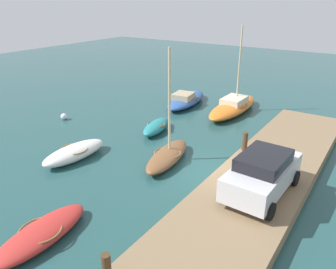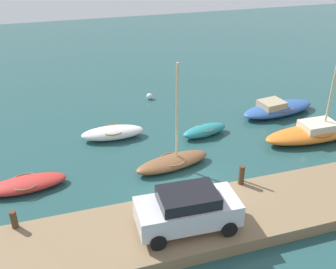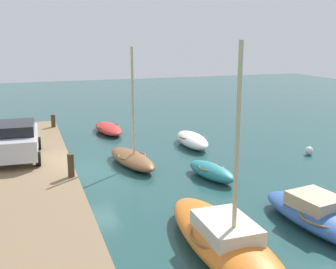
{
  "view_description": "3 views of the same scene",
  "coord_description": "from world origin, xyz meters",
  "px_view_note": "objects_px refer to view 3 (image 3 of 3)",
  "views": [
    {
      "loc": [
        -13.02,
        -6.43,
        7.93
      ],
      "look_at": [
        0.79,
        2.81,
        1.03
      ],
      "focal_mm": 35.87,
      "sensor_mm": 36.0,
      "label": 1
    },
    {
      "loc": [
        -5.78,
        -14.66,
        11.4
      ],
      "look_at": [
        0.25,
        4.4,
        0.8
      ],
      "focal_mm": 42.02,
      "sensor_mm": 36.0,
      "label": 2
    },
    {
      "loc": [
        18.66,
        -2.52,
        6.18
      ],
      "look_at": [
        -1.41,
        4.47,
        1.12
      ],
      "focal_mm": 43.94,
      "sensor_mm": 36.0,
      "label": 3
    }
  ],
  "objects_px": {
    "motorboat_blue": "(328,219)",
    "mooring_post_mid_west": "(71,165)",
    "dinghy_teal": "(211,171)",
    "sailboat_orange": "(224,240)",
    "mooring_post_west": "(53,121)",
    "rowboat_brown": "(132,158)",
    "parked_car": "(17,140)",
    "rowboat_white": "(192,140)",
    "marker_buoy": "(309,151)",
    "rowboat_red": "(108,128)"
  },
  "relations": [
    {
      "from": "rowboat_red",
      "to": "parked_car",
      "type": "distance_m",
      "value": 8.51
    },
    {
      "from": "rowboat_brown",
      "to": "sailboat_orange",
      "type": "relative_size",
      "value": 0.86
    },
    {
      "from": "dinghy_teal",
      "to": "parked_car",
      "type": "distance_m",
      "value": 9.17
    },
    {
      "from": "rowboat_white",
      "to": "motorboat_blue",
      "type": "height_order",
      "value": "motorboat_blue"
    },
    {
      "from": "sailboat_orange",
      "to": "mooring_post_mid_west",
      "type": "height_order",
      "value": "sailboat_orange"
    },
    {
      "from": "marker_buoy",
      "to": "rowboat_white",
      "type": "bearing_deg",
      "value": -125.35
    },
    {
      "from": "rowboat_white",
      "to": "rowboat_brown",
      "type": "bearing_deg",
      "value": -56.8
    },
    {
      "from": "rowboat_brown",
      "to": "mooring_post_west",
      "type": "distance_m",
      "value": 8.42
    },
    {
      "from": "rowboat_brown",
      "to": "rowboat_red",
      "type": "bearing_deg",
      "value": 167.37
    },
    {
      "from": "motorboat_blue",
      "to": "marker_buoy",
      "type": "xyz_separation_m",
      "value": [
        -7.64,
        5.2,
        -0.2
      ]
    },
    {
      "from": "mooring_post_west",
      "to": "mooring_post_mid_west",
      "type": "xyz_separation_m",
      "value": [
        10.15,
        0.0,
        0.09
      ]
    },
    {
      "from": "mooring_post_west",
      "to": "parked_car",
      "type": "relative_size",
      "value": 0.19
    },
    {
      "from": "motorboat_blue",
      "to": "marker_buoy",
      "type": "bearing_deg",
      "value": 137.91
    },
    {
      "from": "parked_car",
      "to": "rowboat_white",
      "type": "bearing_deg",
      "value": 100.51
    },
    {
      "from": "sailboat_orange",
      "to": "mooring_post_mid_west",
      "type": "xyz_separation_m",
      "value": [
        -6.81,
        -3.57,
        0.56
      ]
    },
    {
      "from": "rowboat_brown",
      "to": "motorboat_blue",
      "type": "bearing_deg",
      "value": 15.16
    },
    {
      "from": "dinghy_teal",
      "to": "mooring_post_west",
      "type": "height_order",
      "value": "mooring_post_west"
    },
    {
      "from": "rowboat_brown",
      "to": "rowboat_white",
      "type": "bearing_deg",
      "value": 109.7
    },
    {
      "from": "rowboat_white",
      "to": "rowboat_red",
      "type": "distance_m",
      "value": 6.36
    },
    {
      "from": "rowboat_white",
      "to": "motorboat_blue",
      "type": "distance_m",
      "value": 11.36
    },
    {
      "from": "rowboat_white",
      "to": "rowboat_red",
      "type": "bearing_deg",
      "value": -138.87
    },
    {
      "from": "rowboat_red",
      "to": "sailboat_orange",
      "type": "bearing_deg",
      "value": -3.63
    },
    {
      "from": "rowboat_brown",
      "to": "parked_car",
      "type": "relative_size",
      "value": 1.38
    },
    {
      "from": "mooring_post_west",
      "to": "mooring_post_mid_west",
      "type": "relative_size",
      "value": 0.82
    },
    {
      "from": "rowboat_red",
      "to": "parked_car",
      "type": "xyz_separation_m",
      "value": [
        6.34,
        -5.54,
        1.17
      ]
    },
    {
      "from": "rowboat_red",
      "to": "marker_buoy",
      "type": "xyz_separation_m",
      "value": [
        8.73,
        9.16,
        -0.07
      ]
    },
    {
      "from": "sailboat_orange",
      "to": "mooring_post_mid_west",
      "type": "distance_m",
      "value": 7.71
    },
    {
      "from": "motorboat_blue",
      "to": "mooring_post_west",
      "type": "bearing_deg",
      "value": -163.89
    },
    {
      "from": "parked_car",
      "to": "motorboat_blue",
      "type": "bearing_deg",
      "value": 45.94
    },
    {
      "from": "dinghy_teal",
      "to": "marker_buoy",
      "type": "distance_m",
      "value": 6.8
    },
    {
      "from": "rowboat_brown",
      "to": "sailboat_orange",
      "type": "xyz_separation_m",
      "value": [
        9.19,
        0.4,
        0.1
      ]
    },
    {
      "from": "rowboat_white",
      "to": "dinghy_teal",
      "type": "xyz_separation_m",
      "value": [
        5.44,
        -1.33,
        -0.04
      ]
    },
    {
      "from": "mooring_post_mid_west",
      "to": "motorboat_blue",
      "type": "bearing_deg",
      "value": 48.56
    },
    {
      "from": "rowboat_brown",
      "to": "motorboat_blue",
      "type": "height_order",
      "value": "rowboat_brown"
    },
    {
      "from": "mooring_post_west",
      "to": "parked_car",
      "type": "height_order",
      "value": "parked_car"
    },
    {
      "from": "motorboat_blue",
      "to": "parked_car",
      "type": "xyz_separation_m",
      "value": [
        -10.03,
        -9.51,
        1.04
      ]
    },
    {
      "from": "rowboat_white",
      "to": "marker_buoy",
      "type": "relative_size",
      "value": 8.52
    },
    {
      "from": "rowboat_white",
      "to": "rowboat_brown",
      "type": "relative_size",
      "value": 0.66
    },
    {
      "from": "mooring_post_west",
      "to": "marker_buoy",
      "type": "height_order",
      "value": "mooring_post_west"
    },
    {
      "from": "sailboat_orange",
      "to": "marker_buoy",
      "type": "height_order",
      "value": "sailboat_orange"
    },
    {
      "from": "rowboat_white",
      "to": "sailboat_orange",
      "type": "relative_size",
      "value": 0.57
    },
    {
      "from": "rowboat_white",
      "to": "rowboat_brown",
      "type": "distance_m",
      "value": 4.86
    },
    {
      "from": "dinghy_teal",
      "to": "motorboat_blue",
      "type": "distance_m",
      "value": 6.08
    },
    {
      "from": "motorboat_blue",
      "to": "mooring_post_mid_west",
      "type": "xyz_separation_m",
      "value": [
        -6.55,
        -7.42,
        0.62
      ]
    },
    {
      "from": "mooring_post_mid_west",
      "to": "parked_car",
      "type": "relative_size",
      "value": 0.23
    },
    {
      "from": "rowboat_brown",
      "to": "motorboat_blue",
      "type": "xyz_separation_m",
      "value": [
        8.93,
        4.26,
        0.04
      ]
    },
    {
      "from": "rowboat_red",
      "to": "mooring_post_west",
      "type": "height_order",
      "value": "mooring_post_west"
    },
    {
      "from": "mooring_post_west",
      "to": "rowboat_brown",
      "type": "bearing_deg",
      "value": 22.15
    },
    {
      "from": "sailboat_orange",
      "to": "rowboat_red",
      "type": "bearing_deg",
      "value": -179.23
    },
    {
      "from": "dinghy_teal",
      "to": "sailboat_orange",
      "type": "distance_m",
      "value": 6.66
    }
  ]
}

